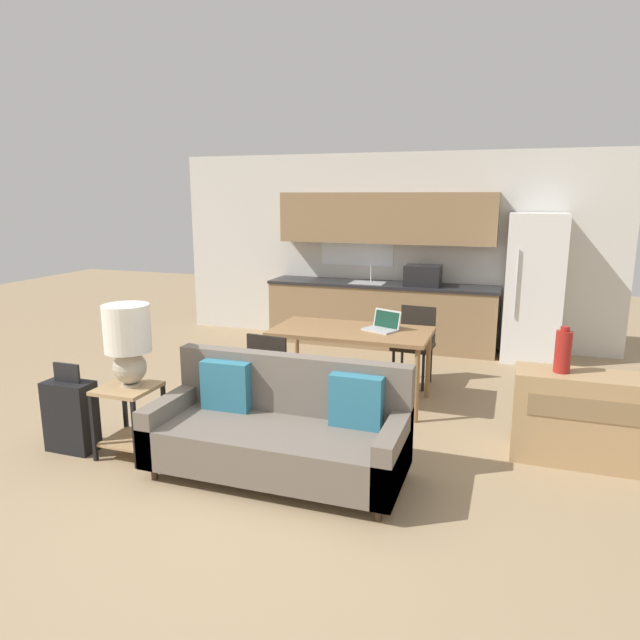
{
  "coord_description": "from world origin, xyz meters",
  "views": [
    {
      "loc": [
        1.77,
        -3.51,
        2.11
      ],
      "look_at": [
        0.05,
        1.5,
        0.95
      ],
      "focal_mm": 32.0,
      "sensor_mm": 36.0,
      "label": 1
    }
  ],
  "objects_px": {
    "dining_chair_far_right": "(415,341)",
    "suitcase": "(71,415)",
    "side_table": "(129,409)",
    "dining_chair_near_left": "(274,372)",
    "couch": "(281,431)",
    "vase": "(563,351)",
    "refrigerator": "(534,288)",
    "laptop": "(383,325)",
    "dining_table": "(351,336)",
    "credenza": "(581,418)",
    "table_lamp": "(128,339)"
  },
  "relations": [
    {
      "from": "side_table",
      "to": "dining_chair_near_left",
      "type": "distance_m",
      "value": 1.33
    },
    {
      "from": "side_table",
      "to": "dining_chair_near_left",
      "type": "height_order",
      "value": "dining_chair_near_left"
    },
    {
      "from": "credenza",
      "to": "dining_chair_far_right",
      "type": "xyz_separation_m",
      "value": [
        -1.61,
        1.53,
        0.13
      ]
    },
    {
      "from": "couch",
      "to": "table_lamp",
      "type": "xyz_separation_m",
      "value": [
        -1.29,
        -0.07,
        0.64
      ]
    },
    {
      "from": "laptop",
      "to": "credenza",
      "type": "bearing_deg",
      "value": -0.27
    },
    {
      "from": "dining_table",
      "to": "credenza",
      "type": "height_order",
      "value": "dining_table"
    },
    {
      "from": "table_lamp",
      "to": "laptop",
      "type": "bearing_deg",
      "value": 48.12
    },
    {
      "from": "dining_chair_far_right",
      "to": "suitcase",
      "type": "height_order",
      "value": "dining_chair_far_right"
    },
    {
      "from": "credenza",
      "to": "dining_chair_far_right",
      "type": "bearing_deg",
      "value": 136.31
    },
    {
      "from": "dining_chair_far_right",
      "to": "dining_chair_near_left",
      "type": "bearing_deg",
      "value": -117.71
    },
    {
      "from": "refrigerator",
      "to": "dining_chair_near_left",
      "type": "distance_m",
      "value": 3.86
    },
    {
      "from": "table_lamp",
      "to": "side_table",
      "type": "bearing_deg",
      "value": -110.12
    },
    {
      "from": "side_table",
      "to": "laptop",
      "type": "bearing_deg",
      "value": 48.43
    },
    {
      "from": "dining_chair_far_right",
      "to": "laptop",
      "type": "relative_size",
      "value": 2.21
    },
    {
      "from": "side_table",
      "to": "table_lamp",
      "type": "bearing_deg",
      "value": 69.88
    },
    {
      "from": "table_lamp",
      "to": "dining_chair_far_right",
      "type": "relative_size",
      "value": 0.77
    },
    {
      "from": "dining_table",
      "to": "credenza",
      "type": "xyz_separation_m",
      "value": [
        2.13,
        -0.73,
        -0.33
      ]
    },
    {
      "from": "dining_table",
      "to": "laptop",
      "type": "distance_m",
      "value": 0.34
    },
    {
      "from": "dining_table",
      "to": "table_lamp",
      "type": "height_order",
      "value": "table_lamp"
    },
    {
      "from": "dining_chair_far_right",
      "to": "dining_table",
      "type": "bearing_deg",
      "value": -117.65
    },
    {
      "from": "couch",
      "to": "side_table",
      "type": "height_order",
      "value": "couch"
    },
    {
      "from": "refrigerator",
      "to": "dining_chair_far_right",
      "type": "bearing_deg",
      "value": -130.53
    },
    {
      "from": "side_table",
      "to": "credenza",
      "type": "distance_m",
      "value": 3.66
    },
    {
      "from": "dining_table",
      "to": "credenza",
      "type": "bearing_deg",
      "value": -19.05
    },
    {
      "from": "credenza",
      "to": "vase",
      "type": "distance_m",
      "value": 0.57
    },
    {
      "from": "laptop",
      "to": "dining_chair_far_right",
      "type": "bearing_deg",
      "value": 97.46
    },
    {
      "from": "couch",
      "to": "vase",
      "type": "height_order",
      "value": "vase"
    },
    {
      "from": "dining_chair_far_right",
      "to": "suitcase",
      "type": "xyz_separation_m",
      "value": [
        -2.41,
        -2.7,
        -0.19
      ]
    },
    {
      "from": "dining_table",
      "to": "table_lamp",
      "type": "xyz_separation_m",
      "value": [
        -1.36,
        -1.78,
        0.28
      ]
    },
    {
      "from": "table_lamp",
      "to": "dining_chair_far_right",
      "type": "height_order",
      "value": "table_lamp"
    },
    {
      "from": "credenza",
      "to": "refrigerator",
      "type": "bearing_deg",
      "value": 96.53
    },
    {
      "from": "side_table",
      "to": "dining_chair_near_left",
      "type": "bearing_deg",
      "value": 49.83
    },
    {
      "from": "table_lamp",
      "to": "dining_chair_near_left",
      "type": "xyz_separation_m",
      "value": [
        0.84,
        0.98,
        -0.48
      ]
    },
    {
      "from": "dining_chair_near_left",
      "to": "laptop",
      "type": "height_order",
      "value": "laptop"
    },
    {
      "from": "refrigerator",
      "to": "couch",
      "type": "bearing_deg",
      "value": -114.99
    },
    {
      "from": "refrigerator",
      "to": "dining_table",
      "type": "distance_m",
      "value": 2.9
    },
    {
      "from": "credenza",
      "to": "dining_chair_far_right",
      "type": "height_order",
      "value": "dining_chair_far_right"
    },
    {
      "from": "dining_table",
      "to": "vase",
      "type": "bearing_deg",
      "value": -20.95
    },
    {
      "from": "side_table",
      "to": "suitcase",
      "type": "bearing_deg",
      "value": -169.88
    },
    {
      "from": "dining_chair_near_left",
      "to": "laptop",
      "type": "bearing_deg",
      "value": -126.97
    },
    {
      "from": "refrigerator",
      "to": "couch",
      "type": "height_order",
      "value": "refrigerator"
    },
    {
      "from": "refrigerator",
      "to": "table_lamp",
      "type": "bearing_deg",
      "value": -127.84
    },
    {
      "from": "refrigerator",
      "to": "side_table",
      "type": "distance_m",
      "value": 5.19
    },
    {
      "from": "vase",
      "to": "suitcase",
      "type": "height_order",
      "value": "vase"
    },
    {
      "from": "couch",
      "to": "suitcase",
      "type": "bearing_deg",
      "value": -173.75
    },
    {
      "from": "dining_chair_far_right",
      "to": "dining_chair_near_left",
      "type": "xyz_separation_m",
      "value": [
        -1.04,
        -1.6,
        0.0
      ]
    },
    {
      "from": "credenza",
      "to": "vase",
      "type": "relative_size",
      "value": 2.8
    },
    {
      "from": "refrigerator",
      "to": "laptop",
      "type": "height_order",
      "value": "refrigerator"
    },
    {
      "from": "dining_table",
      "to": "dining_chair_far_right",
      "type": "height_order",
      "value": "dining_chair_far_right"
    },
    {
      "from": "side_table",
      "to": "vase",
      "type": "xyz_separation_m",
      "value": [
        3.32,
        1.07,
        0.52
      ]
    }
  ]
}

